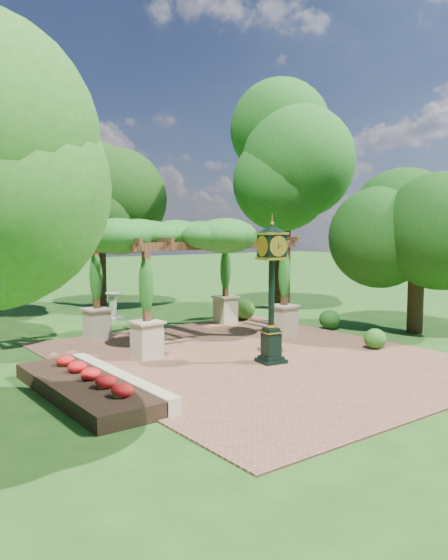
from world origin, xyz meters
TOP-DOWN VIEW (x-y plane):
  - ground at (0.00, 0.00)m, footprint 120.00×120.00m
  - brick_plaza at (0.00, 1.00)m, footprint 10.00×12.00m
  - border_wall at (-4.60, 0.50)m, footprint 0.35×5.00m
  - flower_bed at (-5.50, 0.50)m, footprint 1.50×5.00m
  - pedestal_clock at (-0.07, 0.20)m, footprint 0.88×0.88m
  - pergola at (0.22, 4.63)m, footprint 6.59×4.24m
  - sundial at (-0.27, 9.95)m, footprint 0.76×0.76m
  - shrub_front at (3.76, -0.41)m, footprint 0.73×0.73m
  - shrub_mid at (5.27, 2.86)m, footprint 0.97×0.97m
  - shrub_back at (3.93, 6.39)m, footprint 1.06×1.06m
  - tree_north at (0.82, 13.74)m, footprint 4.35×4.35m
  - tree_east_far at (7.91, 8.36)m, footprint 5.43×5.43m
  - tree_east_near at (7.30, 0.55)m, footprint 4.36×4.36m

SIDE VIEW (x-z plane):
  - ground at x=0.00m, z-range 0.00..0.00m
  - brick_plaza at x=0.00m, z-range 0.00..0.04m
  - flower_bed at x=-5.50m, z-range 0.00..0.36m
  - border_wall at x=-4.60m, z-range 0.00..0.40m
  - shrub_front at x=3.76m, z-range 0.04..0.67m
  - shrub_mid at x=5.27m, z-range 0.04..0.75m
  - shrub_back at x=3.93m, z-range 0.04..0.90m
  - sundial at x=-0.27m, z-range -0.07..1.07m
  - pedestal_clock at x=-0.07m, z-range 0.39..4.34m
  - pergola at x=0.22m, z-range 1.31..5.40m
  - tree_east_near at x=7.30m, z-range 1.21..7.64m
  - tree_north at x=0.82m, z-range 1.44..9.15m
  - tree_east_far at x=7.91m, z-range 2.01..12.74m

